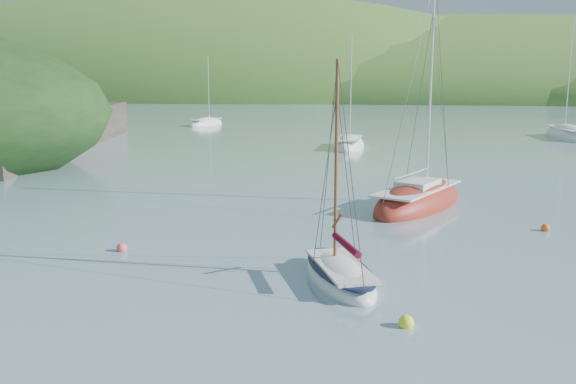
% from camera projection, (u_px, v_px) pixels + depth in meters
% --- Properties ---
extents(ground, '(700.00, 700.00, 0.00)m').
position_uv_depth(ground, '(256.00, 299.00, 20.66)').
color(ground, '#72949D').
rests_on(ground, ground).
extents(shoreline_hills, '(690.00, 135.00, 56.00)m').
position_uv_depth(shoreline_hills, '(350.00, 94.00, 189.19)').
color(shoreline_hills, '#336024').
rests_on(shoreline_hills, ground).
extents(daysailer_white, '(3.82, 5.66, 8.17)m').
position_uv_depth(daysailer_white, '(340.00, 275.00, 22.36)').
color(daysailer_white, white).
rests_on(daysailer_white, ground).
extents(sloop_red, '(6.52, 9.37, 13.18)m').
position_uv_depth(sloop_red, '(418.00, 202.00, 34.40)').
color(sloop_red, maroon).
rests_on(sloop_red, ground).
extents(distant_sloop_a, '(2.88, 7.90, 11.22)m').
position_uv_depth(distant_sloop_a, '(349.00, 146.00, 60.12)').
color(distant_sloop_a, white).
rests_on(distant_sloop_a, ground).
extents(distant_sloop_b, '(4.41, 9.94, 13.74)m').
position_uv_depth(distant_sloop_b, '(568.00, 136.00, 68.28)').
color(distant_sloop_b, white).
rests_on(distant_sloop_b, ground).
extents(distant_sloop_c, '(4.25, 7.19, 9.69)m').
position_uv_depth(distant_sloop_c, '(206.00, 124.00, 84.11)').
color(distant_sloop_c, white).
rests_on(distant_sloop_c, ground).
extents(mooring_buoys, '(18.14, 12.78, 0.45)m').
position_uv_depth(mooring_buoys, '(353.00, 263.00, 24.09)').
color(mooring_buoys, '#FDFD2E').
rests_on(mooring_buoys, ground).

